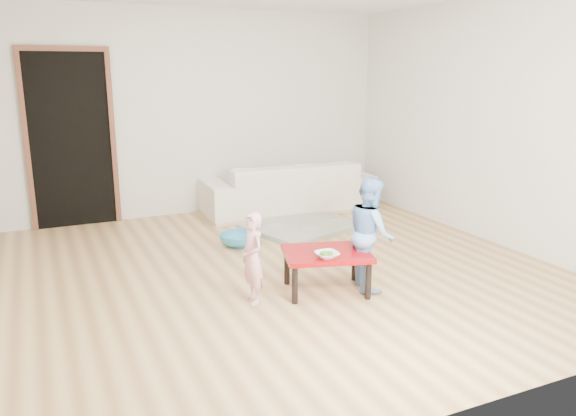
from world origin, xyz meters
TOP-DOWN VIEW (x-y plane):
  - floor at (0.00, 0.00)m, footprint 5.00×5.00m
  - back_wall at (0.00, 2.50)m, footprint 5.00×0.02m
  - right_wall at (2.50, 0.00)m, footprint 0.02×5.00m
  - doorway at (-1.60, 2.48)m, footprint 1.02×0.08m
  - sofa at (1.03, 2.05)m, footprint 2.29×0.97m
  - cushion at (0.75, 1.90)m, footprint 0.51×0.47m
  - red_table at (0.15, -0.65)m, footprint 0.84×0.71m
  - bowl at (0.08, -0.79)m, footprint 0.19×0.19m
  - broccoli at (0.08, -0.79)m, footprint 0.12×0.12m
  - child_pink at (-0.50, -0.60)m, footprint 0.20×0.28m
  - child_blue at (0.55, -0.70)m, footprint 0.49×0.56m
  - basin at (-0.09, 0.87)m, footprint 0.42×0.42m
  - blanket at (0.80, 1.17)m, footprint 1.42×1.30m

SIDE VIEW (x-z plane):
  - floor at x=0.00m, z-range -0.01..0.01m
  - blanket at x=0.80m, z-range 0.00..0.06m
  - basin at x=-0.09m, z-range 0.00..0.13m
  - red_table at x=0.15m, z-range 0.00..0.36m
  - sofa at x=1.03m, z-range 0.00..0.66m
  - child_pink at x=-0.50m, z-range 0.00..0.75m
  - bowl at x=0.08m, z-range 0.36..0.40m
  - broccoli at x=0.08m, z-range 0.36..0.41m
  - child_blue at x=0.55m, z-range 0.00..0.98m
  - cushion at x=0.75m, z-range 0.43..0.55m
  - doorway at x=-1.60m, z-range -0.03..2.08m
  - back_wall at x=0.00m, z-range 0.00..2.60m
  - right_wall at x=2.50m, z-range 0.00..2.60m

